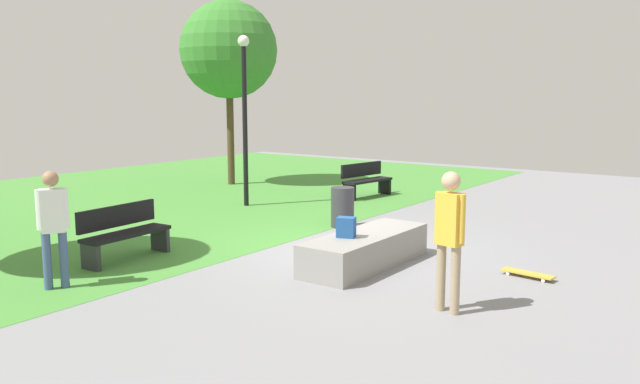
{
  "coord_description": "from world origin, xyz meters",
  "views": [
    {
      "loc": [
        -9.31,
        -6.17,
        2.75
      ],
      "look_at": [
        -0.71,
        0.02,
        1.12
      ],
      "focal_mm": 35.86,
      "sensor_mm": 36.0,
      "label": 1
    }
  ],
  "objects": [
    {
      "name": "backpack_on_ledge",
      "position": [
        -1.12,
        -0.78,
        0.69
      ],
      "size": [
        0.28,
        0.33,
        0.32
      ],
      "primitive_type": "cube",
      "rotation": [
        0.0,
        0.0,
        5.05
      ],
      "color": "#1E4C8C",
      "rests_on": "concrete_ledge"
    },
    {
      "name": "park_bench_near_path",
      "position": [
        5.23,
        2.79,
        0.48
      ],
      "size": [
        1.65,
        0.7,
        0.91
      ],
      "color": "black",
      "rests_on": "ground_plane"
    },
    {
      "name": "pedestrian_with_backpack",
      "position": [
        -4.35,
        2.05,
        1.02
      ],
      "size": [
        0.43,
        0.44,
        1.7
      ],
      "color": "#3F5184",
      "rests_on": "ground_plane"
    },
    {
      "name": "lamp_post",
      "position": [
        2.32,
        4.47,
        2.52
      ],
      "size": [
        0.28,
        0.28,
        4.15
      ],
      "color": "black",
      "rests_on": "ground_plane"
    },
    {
      "name": "skateboard_by_ledge",
      "position": [
        0.12,
        -3.26,
        0.06
      ],
      "size": [
        0.29,
        0.82,
        0.08
      ],
      "color": "gold",
      "rests_on": "ground_plane"
    },
    {
      "name": "ground_plane",
      "position": [
        0.0,
        0.0,
        0.0
      ],
      "size": [
        28.0,
        28.0,
        0.0
      ],
      "primitive_type": "plane",
      "color": "gray"
    },
    {
      "name": "park_bench_near_lamppost",
      "position": [
        -2.77,
        2.58,
        0.48
      ],
      "size": [
        1.63,
        0.57,
        0.91
      ],
      "color": "black",
      "rests_on": "ground_plane"
    },
    {
      "name": "concrete_ledge",
      "position": [
        -0.71,
        -0.89,
        0.26
      ],
      "size": [
        2.64,
        0.89,
        0.53
      ],
      "primitive_type": "cube",
      "color": "gray",
      "rests_on": "ground_plane"
    },
    {
      "name": "tree_broad_elm",
      "position": [
        4.89,
        7.42,
        4.05
      ],
      "size": [
        2.91,
        2.91,
        5.51
      ],
      "color": "#4C3823",
      "rests_on": "grass_lawn"
    },
    {
      "name": "skater_performing_trick",
      "position": [
        -2.02,
        -2.92,
        1.07
      ],
      "size": [
        0.26,
        0.42,
        1.81
      ],
      "color": "tan",
      "rests_on": "ground_plane"
    },
    {
      "name": "grass_lawn",
      "position": [
        0.0,
        7.57,
        0.0
      ],
      "size": [
        26.6,
        12.86,
        0.01
      ],
      "primitive_type": "cube",
      "color": "#478C38",
      "rests_on": "ground_plane"
    },
    {
      "name": "trash_bin",
      "position": [
        1.58,
        1.1,
        0.42
      ],
      "size": [
        0.48,
        0.48,
        0.84
      ],
      "primitive_type": "cylinder",
      "color": "#333338",
      "rests_on": "ground_plane"
    }
  ]
}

